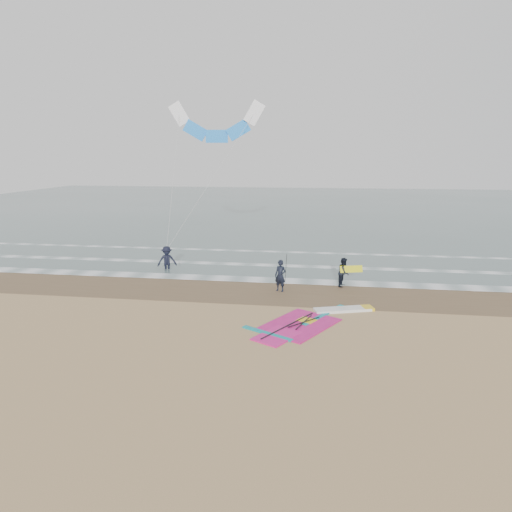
# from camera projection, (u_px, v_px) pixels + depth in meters

# --- Properties ---
(ground) EXTENTS (120.00, 120.00, 0.00)m
(ground) POSITION_uv_depth(u_px,v_px,m) (276.00, 333.00, 19.28)
(ground) COLOR tan
(ground) RESTS_ON ground
(sea_water) EXTENTS (120.00, 80.00, 0.02)m
(sea_water) POSITION_uv_depth(u_px,v_px,m) (310.00, 207.00, 65.65)
(sea_water) COLOR #47605E
(sea_water) RESTS_ON ground
(wet_sand_band) EXTENTS (120.00, 5.00, 0.01)m
(wet_sand_band) POSITION_uv_depth(u_px,v_px,m) (287.00, 292.00, 25.07)
(wet_sand_band) COLOR brown
(wet_sand_band) RESTS_ON ground
(foam_waterline) EXTENTS (120.00, 9.15, 0.02)m
(foam_waterline) POSITION_uv_depth(u_px,v_px,m) (293.00, 272.00, 29.36)
(foam_waterline) COLOR white
(foam_waterline) RESTS_ON ground
(windsurf_rig) EXTENTS (5.97, 5.65, 0.14)m
(windsurf_rig) POSITION_uv_depth(u_px,v_px,m) (312.00, 321.00, 20.64)
(windsurf_rig) COLOR white
(windsurf_rig) RESTS_ON ground
(person_standing) EXTENTS (0.75, 0.63, 1.76)m
(person_standing) POSITION_uv_depth(u_px,v_px,m) (280.00, 276.00, 25.05)
(person_standing) COLOR black
(person_standing) RESTS_ON ground
(person_walking) EXTENTS (0.86, 0.97, 1.67)m
(person_walking) POSITION_uv_depth(u_px,v_px,m) (344.00, 272.00, 25.98)
(person_walking) COLOR black
(person_walking) RESTS_ON ground
(person_wading) EXTENTS (1.43, 1.14, 1.93)m
(person_wading) POSITION_uv_depth(u_px,v_px,m) (167.00, 256.00, 29.71)
(person_wading) COLOR black
(person_wading) RESTS_ON ground
(held_pole) EXTENTS (0.17, 0.86, 1.82)m
(held_pole) POSITION_uv_depth(u_px,v_px,m) (286.00, 269.00, 24.92)
(held_pole) COLOR black
(held_pole) RESTS_ON ground
(carried_kiteboard) EXTENTS (1.30, 0.51, 0.39)m
(carried_kiteboard) POSITION_uv_depth(u_px,v_px,m) (351.00, 269.00, 25.78)
(carried_kiteboard) COLOR yellow
(carried_kiteboard) RESTS_ON ground
(surf_kite) EXTENTS (6.99, 5.14, 9.83)m
(surf_kite) POSITION_uv_depth(u_px,v_px,m) (216.00, 125.00, 32.29)
(surf_kite) COLOR white
(surf_kite) RESTS_ON ground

